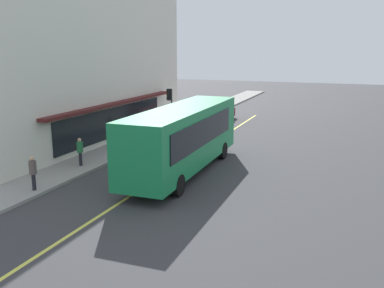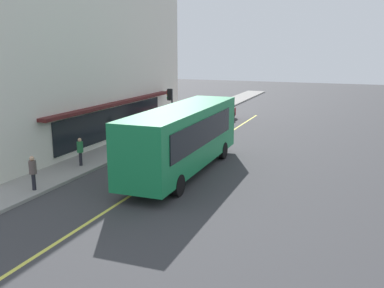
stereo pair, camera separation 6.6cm
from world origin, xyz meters
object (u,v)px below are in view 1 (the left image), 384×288
Objects in this scene: pedestrian_waiting at (33,170)px; pedestrian_at_corner at (129,127)px; pedestrian_by_curb at (80,149)px; traffic_light at (170,99)px; car_maroon at (219,112)px; bus at (184,136)px.

pedestrian_waiting is 11.03m from pedestrian_at_corner.
traffic_light is at bearing -1.00° from pedestrian_by_curb.
pedestrian_by_curb is 0.94× the size of pedestrian_at_corner.
pedestrian_by_curb is (-11.67, 0.20, -1.46)m from traffic_light.
car_maroon is (6.17, -2.15, -1.79)m from traffic_light.
traffic_light is 0.74× the size of car_maroon.
pedestrian_by_curb is (-17.84, 2.36, 0.33)m from car_maroon.
traffic_light is 6.78m from car_maroon.
pedestrian_by_curb is at bearing 172.48° from car_maroon.
pedestrian_at_corner is at bearing 6.18° from pedestrian_waiting.
traffic_light is at bearing -10.07° from pedestrian_at_corner.
car_maroon is at bearing 11.20° from bus.
pedestrian_by_curb is at bearing -174.18° from pedestrian_at_corner.
pedestrian_waiting is (-5.59, 5.13, -0.88)m from bus.
pedestrian_at_corner reaches higher than pedestrian_waiting.
car_maroon is (16.54, 3.27, -1.24)m from bus.
bus is 11.71m from traffic_light.
traffic_light reaches higher than pedestrian_by_curb.
pedestrian_waiting is 0.97× the size of pedestrian_at_corner.
car_maroon is 2.80× the size of pedestrian_by_curb.
bus is 5.85m from pedestrian_by_curb.
pedestrian_waiting is (-22.12, 1.85, 0.36)m from car_maroon.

